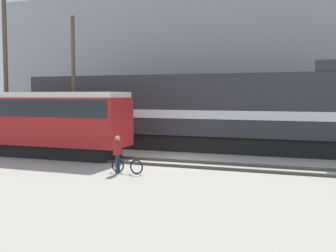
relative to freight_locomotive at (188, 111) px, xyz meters
The scene contains 10 objects.
ground_plane 5.13m from the freight_locomotive, 78.90° to the right, with size 120.00×120.00×0.00m, color #9E998C.
track_near 6.12m from the freight_locomotive, 81.15° to the right, with size 60.00×1.50×0.14m.
track_far 2.51m from the freight_locomotive, ahead, with size 60.00×1.51×0.14m.
building_backdrop 9.87m from the freight_locomotive, 84.60° to the left, with size 41.17×6.00×11.75m.
freight_locomotive is the anchor object (origin of this frame).
streetcar 8.42m from the freight_locomotive, 138.41° to the right, with size 9.23×2.54×3.55m.
bicycle 8.79m from the freight_locomotive, 89.78° to the right, with size 1.59×0.44×0.70m.
person 8.78m from the freight_locomotive, 92.38° to the right, with size 0.25×0.38×1.64m.
utility_pole_left 12.22m from the freight_locomotive, 166.51° to the right, with size 0.29×0.29×9.79m.
utility_pole_center 7.22m from the freight_locomotive, 156.59° to the right, with size 0.24×0.24×8.15m.
Camera 1 is at (7.32, -20.31, 3.40)m, focal length 45.00 mm.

